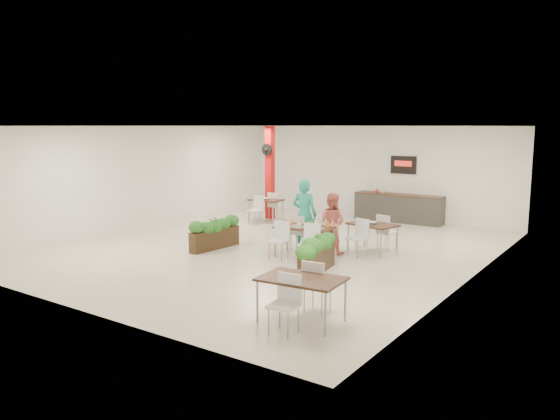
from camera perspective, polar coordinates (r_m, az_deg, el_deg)
The scene contains 12 objects.
ground at distance 14.44m, azimuth -0.18°, elevation -4.03°, with size 12.00×12.00×0.00m, color beige.
room_shell at distance 14.13m, azimuth -0.18°, elevation 3.93°, with size 10.10×12.10×3.22m.
red_column at distance 18.97m, azimuth -1.07°, elevation 4.06°, with size 0.40×0.41×3.20m.
service_counter at distance 18.79m, azimuth 12.27°, elevation 0.28°, with size 3.00×0.64×2.20m.
main_table at distance 13.47m, azimuth 2.49°, elevation -2.21°, with size 1.49×1.77×0.92m.
diner_man at distance 14.17m, azimuth 2.57°, elevation -0.48°, with size 0.67×0.44×1.85m, color teal.
diner_woman at distance 13.79m, azimuth 5.39°, elevation -1.40°, with size 0.75×0.59×1.55m, color #E66F66.
planter_left at distance 14.40m, azimuth -6.84°, elevation -2.16°, with size 0.49×1.69×0.88m.
planter_right at distance 12.01m, azimuth 3.90°, elevation -4.34°, with size 0.62×1.68×0.88m.
side_table_a at distance 18.45m, azimuth -1.48°, elevation 0.73°, with size 1.10×1.63×0.92m.
side_table_b at distance 14.03m, azimuth 9.66°, elevation -1.92°, with size 1.32×1.67×0.92m.
side_table_c at distance 8.99m, azimuth 2.27°, elevation -7.78°, with size 1.42×1.65×0.92m.
Camera 1 is at (8.05, -11.55, 3.20)m, focal length 35.00 mm.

